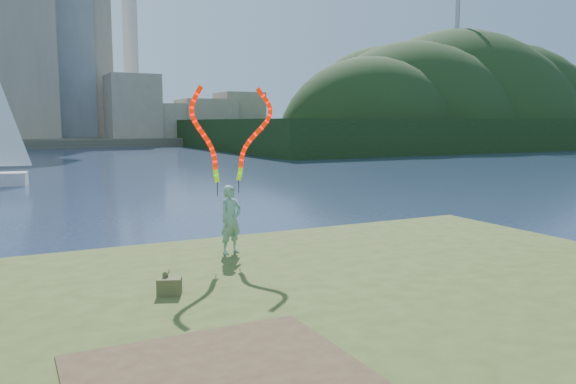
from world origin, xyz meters
TOP-DOWN VIEW (x-y plane):
  - ground at (0.00, 0.00)m, footprint 320.00×320.00m
  - grassy_knoll at (0.00, -2.30)m, footprint 20.00×18.00m
  - dirt_patch at (-2.20, -3.20)m, footprint 3.20×3.00m
  - far_shore at (0.00, 95.00)m, footprint 320.00×40.00m
  - wooded_hill at (59.57, 59.96)m, footprint 78.00×50.00m
  - woman_with_ribbons at (0.04, 2.46)m, footprint 1.89×0.69m
  - canvas_bag at (-1.91, 0.15)m, footprint 0.46×0.52m

SIDE VIEW (x-z plane):
  - ground at x=0.00m, z-range 0.00..0.00m
  - wooded_hill at x=59.57m, z-range -31.34..31.66m
  - grassy_knoll at x=0.00m, z-range -0.06..0.74m
  - far_shore at x=0.00m, z-range 0.00..1.20m
  - dirt_patch at x=-2.20m, z-range 0.80..0.82m
  - canvas_bag at x=-1.91m, z-range 0.77..1.14m
  - woman_with_ribbons at x=0.04m, z-range 0.31..4.18m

